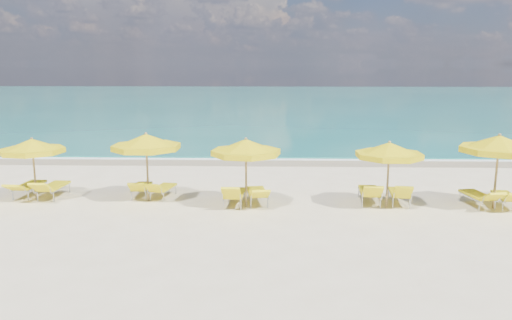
{
  "coord_description": "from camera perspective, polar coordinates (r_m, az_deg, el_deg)",
  "views": [
    {
      "loc": [
        0.54,
        -16.69,
        4.71
      ],
      "look_at": [
        0.0,
        1.5,
        1.2
      ],
      "focal_mm": 35.0,
      "sensor_mm": 36.0,
      "label": 1
    }
  ],
  "objects": [
    {
      "name": "umbrella_6",
      "position": [
        17.96,
        26.01,
        1.59
      ],
      "size": [
        2.74,
        2.74,
        2.51
      ],
      "rotation": [
        0.0,
        0.0,
        -0.11
      ],
      "color": "#9A7D4D",
      "rests_on": "ground"
    },
    {
      "name": "ocean",
      "position": [
        64.86,
        1.22,
        6.75
      ],
      "size": [
        120.0,
        80.0,
        0.3
      ],
      "primitive_type": "cube",
      "color": "#11655D",
      "rests_on": "ground"
    },
    {
      "name": "umbrella_3",
      "position": [
        17.51,
        -12.44,
        1.96
      ],
      "size": [
        3.11,
        3.11,
        2.42
      ],
      "rotation": [
        0.0,
        0.0,
        0.39
      ],
      "color": "#9A7D4D",
      "rests_on": "ground"
    },
    {
      "name": "ground_plane",
      "position": [
        17.35,
        -0.15,
        -4.83
      ],
      "size": [
        120.0,
        120.0,
        0.0
      ],
      "primitive_type": "plane",
      "color": "beige"
    },
    {
      "name": "whitecap_near",
      "position": [
        34.64,
        -9.22,
        2.96
      ],
      "size": [
        14.0,
        0.36,
        0.05
      ],
      "primitive_type": "cube",
      "color": "white",
      "rests_on": "ground"
    },
    {
      "name": "lounger_2_right",
      "position": [
        19.28,
        -22.16,
        -3.32
      ],
      "size": [
        0.72,
        1.98,
        0.83
      ],
      "rotation": [
        0.0,
        0.0,
        -0.04
      ],
      "color": "#A5A8AD",
      "rests_on": "ground"
    },
    {
      "name": "lounger_5_left",
      "position": [
        17.6,
        12.82,
        -4.06
      ],
      "size": [
        0.81,
        1.99,
        0.9
      ],
      "rotation": [
        0.0,
        0.0,
        -0.08
      ],
      "color": "#A5A8AD",
      "rests_on": "ground"
    },
    {
      "name": "whitecap_far",
      "position": [
        41.63,
        12.04,
        4.18
      ],
      "size": [
        18.0,
        0.3,
        0.05
      ],
      "primitive_type": "cube",
      "color": "white",
      "rests_on": "ground"
    },
    {
      "name": "lounger_3_right",
      "position": [
        18.2,
        -10.59,
        -3.6
      ],
      "size": [
        0.87,
        1.74,
        0.74
      ],
      "rotation": [
        0.0,
        0.0,
        -0.2
      ],
      "color": "#A5A8AD",
      "rests_on": "ground"
    },
    {
      "name": "lounger_6_right",
      "position": [
        18.68,
        26.64,
        -4.18
      ],
      "size": [
        0.78,
        1.84,
        0.75
      ],
      "rotation": [
        0.0,
        0.0,
        -0.11
      ],
      "color": "#A5A8AD",
      "rests_on": "ground"
    },
    {
      "name": "umbrella_5",
      "position": [
        16.86,
        14.98,
        1.03
      ],
      "size": [
        2.91,
        2.91,
        2.26
      ],
      "rotation": [
        0.0,
        0.0,
        -0.39
      ],
      "color": "#9A7D4D",
      "rests_on": "ground"
    },
    {
      "name": "lounger_3_left",
      "position": [
        18.5,
        -12.94,
        -3.45
      ],
      "size": [
        0.64,
        1.71,
        0.76
      ],
      "rotation": [
        0.0,
        0.0,
        0.05
      ],
      "color": "#A5A8AD",
      "rests_on": "ground"
    },
    {
      "name": "lounger_6_left",
      "position": [
        18.37,
        24.0,
        -4.19
      ],
      "size": [
        0.89,
        1.92,
        0.77
      ],
      "rotation": [
        0.0,
        0.0,
        0.16
      ],
      "color": "#A5A8AD",
      "rests_on": "ground"
    },
    {
      "name": "lounger_2_left",
      "position": [
        19.85,
        -24.52,
        -3.13
      ],
      "size": [
        0.71,
        1.98,
        0.73
      ],
      "rotation": [
        0.0,
        0.0,
        -0.05
      ],
      "color": "#A5A8AD",
      "rests_on": "ground"
    },
    {
      "name": "umbrella_2",
      "position": [
        18.93,
        -24.21,
        1.41
      ],
      "size": [
        2.65,
        2.65,
        2.22
      ],
      "rotation": [
        0.0,
        0.0,
        0.24
      ],
      "color": "#9A7D4D",
      "rests_on": "ground"
    },
    {
      "name": "lounger_4_right",
      "position": [
        17.12,
        0.13,
        -4.25
      ],
      "size": [
        0.9,
        1.98,
        0.78
      ],
      "rotation": [
        0.0,
        0.0,
        0.15
      ],
      "color": "#A5A8AD",
      "rests_on": "ground"
    },
    {
      "name": "umbrella_4",
      "position": [
        16.35,
        -1.16,
        1.4
      ],
      "size": [
        2.74,
        2.74,
        2.35
      ],
      "rotation": [
        0.0,
        0.0,
        0.2
      ],
      "color": "#9A7D4D",
      "rests_on": "ground"
    },
    {
      "name": "foam_line",
      "position": [
        25.34,
        0.45,
        0.2
      ],
      "size": [
        120.0,
        1.2,
        0.03
      ],
      "primitive_type": "cube",
      "color": "white",
      "rests_on": "ground"
    },
    {
      "name": "lounger_5_right",
      "position": [
        17.77,
        16.03,
        -4.13
      ],
      "size": [
        0.79,
        1.81,
        0.88
      ],
      "rotation": [
        0.0,
        0.0,
        -0.11
      ],
      "color": "#A5A8AD",
      "rests_on": "ground"
    },
    {
      "name": "lounger_4_left",
      "position": [
        16.96,
        -2.45,
        -4.4
      ],
      "size": [
        0.73,
        1.87,
        0.9
      ],
      "rotation": [
        0.0,
        0.0,
        -0.06
      ],
      "color": "#A5A8AD",
      "rests_on": "ground"
    },
    {
      "name": "wet_sand_band",
      "position": [
        24.55,
        0.41,
        -0.14
      ],
      "size": [
        120.0,
        2.6,
        0.01
      ],
      "primitive_type": "cube",
      "color": "tan",
      "rests_on": "ground"
    }
  ]
}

